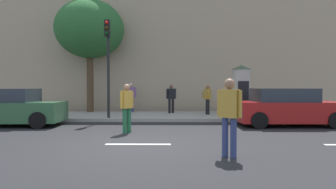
{
  "coord_description": "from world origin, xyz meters",
  "views": [
    {
      "loc": [
        0.92,
        -7.86,
        1.59
      ],
      "look_at": [
        0.8,
        2.0,
        1.32
      ],
      "focal_mm": 30.77,
      "sensor_mm": 36.0,
      "label": 1
    }
  ],
  "objects_px": {
    "traffic_light": "(108,53)",
    "pedestrian_tallest": "(127,104)",
    "pedestrian_near_pole": "(171,97)",
    "parked_car_red": "(287,108)",
    "pedestrian_in_dark_shirt": "(130,95)",
    "pedestrian_in_red_top": "(208,97)",
    "pedestrian_with_backpack": "(207,97)",
    "street_tree": "(90,30)",
    "pedestrian_with_bag": "(229,111)",
    "poster_column": "(241,90)",
    "parked_car_silver": "(9,108)"
  },
  "relations": [
    {
      "from": "traffic_light",
      "to": "poster_column",
      "type": "relative_size",
      "value": 1.8
    },
    {
      "from": "pedestrian_with_backpack",
      "to": "pedestrian_in_dark_shirt",
      "type": "xyz_separation_m",
      "value": [
        -4.28,
        0.42,
        0.09
      ]
    },
    {
      "from": "pedestrian_with_backpack",
      "to": "traffic_light",
      "type": "bearing_deg",
      "value": -150.91
    },
    {
      "from": "street_tree",
      "to": "pedestrian_with_bag",
      "type": "distance_m",
      "value": 12.14
    },
    {
      "from": "pedestrian_with_bag",
      "to": "pedestrian_in_red_top",
      "type": "distance_m",
      "value": 8.47
    },
    {
      "from": "street_tree",
      "to": "parked_car_silver",
      "type": "xyz_separation_m",
      "value": [
        -1.92,
        -4.8,
        -4.1
      ]
    },
    {
      "from": "pedestrian_in_red_top",
      "to": "parked_car_red",
      "type": "relative_size",
      "value": 0.38
    },
    {
      "from": "pedestrian_with_backpack",
      "to": "pedestrian_in_dark_shirt",
      "type": "relative_size",
      "value": 0.9
    },
    {
      "from": "street_tree",
      "to": "parked_car_red",
      "type": "relative_size",
      "value": 1.54
    },
    {
      "from": "pedestrian_in_red_top",
      "to": "parked_car_red",
      "type": "height_order",
      "value": "pedestrian_in_red_top"
    },
    {
      "from": "pedestrian_near_pole",
      "to": "parked_car_red",
      "type": "height_order",
      "value": "pedestrian_near_pole"
    },
    {
      "from": "street_tree",
      "to": "pedestrian_tallest",
      "type": "relative_size",
      "value": 3.78
    },
    {
      "from": "pedestrian_near_pole",
      "to": "parked_car_red",
      "type": "relative_size",
      "value": 0.38
    },
    {
      "from": "pedestrian_in_red_top",
      "to": "parked_car_silver",
      "type": "distance_m",
      "value": 9.08
    },
    {
      "from": "poster_column",
      "to": "pedestrian_with_backpack",
      "type": "height_order",
      "value": "poster_column"
    },
    {
      "from": "traffic_light",
      "to": "pedestrian_in_dark_shirt",
      "type": "bearing_deg",
      "value": 79.47
    },
    {
      "from": "pedestrian_near_pole",
      "to": "parked_car_silver",
      "type": "distance_m",
      "value": 7.73
    },
    {
      "from": "street_tree",
      "to": "pedestrian_near_pole",
      "type": "bearing_deg",
      "value": -8.54
    },
    {
      "from": "street_tree",
      "to": "pedestrian_in_dark_shirt",
      "type": "xyz_separation_m",
      "value": [
        2.32,
        -0.1,
        -3.7
      ]
    },
    {
      "from": "pedestrian_tallest",
      "to": "poster_column",
      "type": "bearing_deg",
      "value": 39.81
    },
    {
      "from": "poster_column",
      "to": "street_tree",
      "type": "distance_m",
      "value": 9.04
    },
    {
      "from": "pedestrian_in_red_top",
      "to": "parked_car_silver",
      "type": "xyz_separation_m",
      "value": [
        -8.43,
        -3.36,
        -0.32
      ]
    },
    {
      "from": "traffic_light",
      "to": "pedestrian_in_dark_shirt",
      "type": "distance_m",
      "value": 3.77
    },
    {
      "from": "pedestrian_with_bag",
      "to": "parked_car_silver",
      "type": "height_order",
      "value": "pedestrian_with_bag"
    },
    {
      "from": "traffic_light",
      "to": "pedestrian_near_pole",
      "type": "distance_m",
      "value": 4.37
    },
    {
      "from": "pedestrian_with_backpack",
      "to": "pedestrian_near_pole",
      "type": "distance_m",
      "value": 1.99
    },
    {
      "from": "pedestrian_tallest",
      "to": "pedestrian_in_dark_shirt",
      "type": "distance_m",
      "value": 6.49
    },
    {
      "from": "traffic_light",
      "to": "pedestrian_tallest",
      "type": "bearing_deg",
      "value": -67.46
    },
    {
      "from": "parked_car_red",
      "to": "pedestrian_tallest",
      "type": "bearing_deg",
      "value": -163.03
    },
    {
      "from": "pedestrian_in_dark_shirt",
      "to": "pedestrian_with_bag",
      "type": "bearing_deg",
      "value": -69.71
    },
    {
      "from": "pedestrian_tallest",
      "to": "pedestrian_with_backpack",
      "type": "height_order",
      "value": "pedestrian_tallest"
    },
    {
      "from": "pedestrian_tallest",
      "to": "pedestrian_with_backpack",
      "type": "relative_size",
      "value": 1.14
    },
    {
      "from": "parked_car_red",
      "to": "pedestrian_with_bag",
      "type": "bearing_deg",
      "value": -122.86
    },
    {
      "from": "poster_column",
      "to": "parked_car_red",
      "type": "distance_m",
      "value": 2.64
    },
    {
      "from": "pedestrian_in_dark_shirt",
      "to": "pedestrian_in_red_top",
      "type": "bearing_deg",
      "value": -17.71
    },
    {
      "from": "pedestrian_tallest",
      "to": "pedestrian_with_backpack",
      "type": "bearing_deg",
      "value": 59.85
    },
    {
      "from": "pedestrian_in_red_top",
      "to": "pedestrian_tallest",
      "type": "bearing_deg",
      "value": -123.7
    },
    {
      "from": "street_tree",
      "to": "pedestrian_with_bag",
      "type": "xyz_separation_m",
      "value": [
        5.93,
        -9.89,
        -3.79
      ]
    },
    {
      "from": "poster_column",
      "to": "pedestrian_in_dark_shirt",
      "type": "height_order",
      "value": "poster_column"
    },
    {
      "from": "street_tree",
      "to": "pedestrian_near_pole",
      "type": "xyz_separation_m",
      "value": [
        4.62,
        -0.69,
        -3.78
      ]
    },
    {
      "from": "poster_column",
      "to": "pedestrian_in_dark_shirt",
      "type": "xyz_separation_m",
      "value": [
        -5.68,
        2.37,
        -0.28
      ]
    },
    {
      "from": "street_tree",
      "to": "traffic_light",
      "type": "bearing_deg",
      "value": -61.79
    },
    {
      "from": "pedestrian_tallest",
      "to": "traffic_light",
      "type": "bearing_deg",
      "value": 112.54
    },
    {
      "from": "pedestrian_with_backpack",
      "to": "parked_car_silver",
      "type": "xyz_separation_m",
      "value": [
        -8.53,
        -4.28,
        -0.31
      ]
    },
    {
      "from": "traffic_light",
      "to": "street_tree",
      "type": "distance_m",
      "value": 4.04
    },
    {
      "from": "pedestrian_with_backpack",
      "to": "parked_car_red",
      "type": "distance_m",
      "value": 4.95
    },
    {
      "from": "pedestrian_tallest",
      "to": "parked_car_red",
      "type": "bearing_deg",
      "value": 16.97
    },
    {
      "from": "poster_column",
      "to": "pedestrian_in_dark_shirt",
      "type": "relative_size",
      "value": 1.5
    },
    {
      "from": "poster_column",
      "to": "pedestrian_in_dark_shirt",
      "type": "bearing_deg",
      "value": 157.39
    },
    {
      "from": "traffic_light",
      "to": "pedestrian_with_backpack",
      "type": "xyz_separation_m",
      "value": [
        4.87,
        2.71,
        -2.1
      ]
    }
  ]
}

